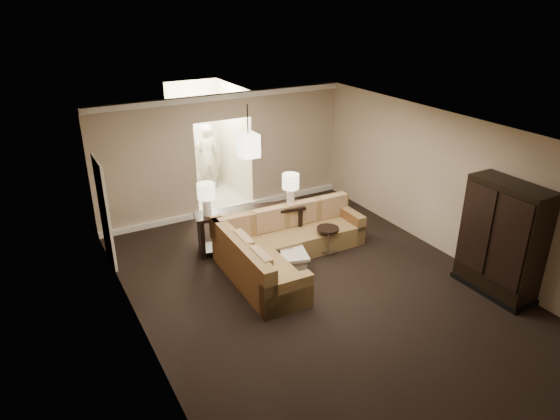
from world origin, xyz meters
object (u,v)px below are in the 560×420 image
console_table (250,225)px  drink_table (328,235)px  sectional_sofa (283,246)px  person (207,153)px  armoire (501,242)px  coffee_table (281,258)px

console_table → drink_table: bearing=-26.2°
console_table → drink_table: 1.57m
drink_table → sectional_sofa: bearing=175.7°
person → console_table: bearing=93.0°
armoire → console_table: bearing=130.6°
sectional_sofa → person: person is taller
coffee_table → drink_table: size_ratio=2.03×
sectional_sofa → person: bearing=88.2°
console_table → person: size_ratio=1.18×
coffee_table → person: size_ratio=0.59×
drink_table → person: bearing=99.3°
drink_table → person: person is taller
console_table → person: (0.50, 3.60, 0.45)m
sectional_sofa → person: size_ratio=1.60×
sectional_sofa → armoire: bearing=-42.5°
coffee_table → drink_table: bearing=2.4°
person → sectional_sofa: bearing=97.8°
armoire → coffee_table: bearing=138.8°
armoire → sectional_sofa: bearing=136.3°
armoire → drink_table: bearing=124.7°
sectional_sofa → person: 4.53m
armoire → person: 7.55m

